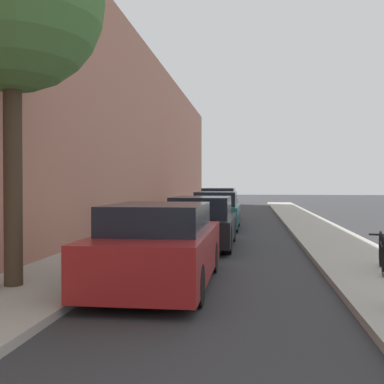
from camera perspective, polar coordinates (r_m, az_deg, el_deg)
name	(u,v)px	position (r m, az deg, el deg)	size (l,w,h in m)	color
ground_plane	(235,235)	(16.30, 5.17, -5.13)	(120.00, 120.00, 0.00)	#333335
sidewalk_left	(151,232)	(16.65, -4.88, -4.79)	(2.00, 52.00, 0.12)	#ADA89E
sidewalk_right	(323,234)	(16.45, 15.36, -4.89)	(2.00, 52.00, 0.12)	#ADA89E
building_facade_left	(113,124)	(17.03, -9.39, 8.06)	(0.70, 52.00, 7.67)	tan
parked_car_red	(159,247)	(8.16, -3.92, -6.54)	(1.76, 4.24, 1.40)	black
parked_car_black	(202,223)	(13.11, 1.20, -3.72)	(1.74, 4.14, 1.38)	black
parked_car_teal	(217,211)	(18.30, 2.94, -2.34)	(1.72, 4.05, 1.43)	black
parked_car_maroon	(219,205)	(23.12, 3.26, -1.54)	(1.70, 4.31, 1.53)	black
street_tree_near	(12,1)	(8.58, -20.71, 20.54)	(2.92, 2.92, 5.99)	#423323
bicycle	(382,252)	(9.58, 21.72, -6.62)	(0.50, 1.69, 0.70)	black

